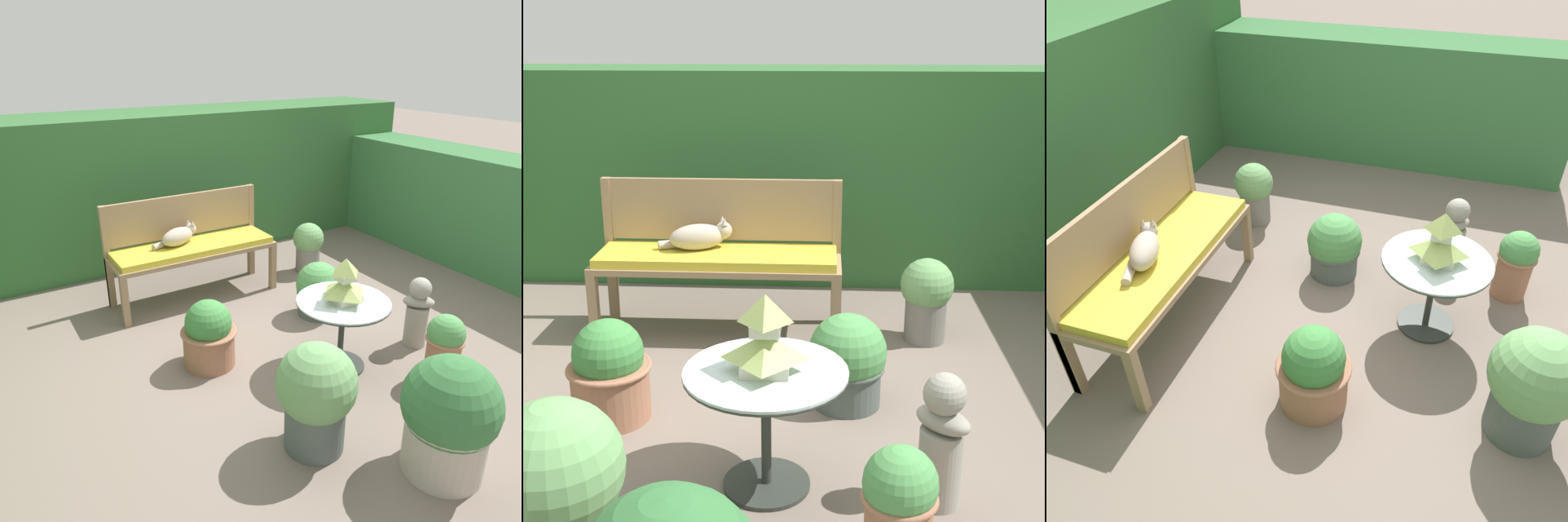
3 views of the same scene
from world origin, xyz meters
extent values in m
plane|color=#75665B|center=(0.00, 0.00, 0.00)|extent=(30.00, 30.00, 0.00)
cube|color=#336633|center=(0.00, 2.53, 0.81)|extent=(6.40, 1.07, 1.63)
cube|color=#38703D|center=(2.85, 0.20, 0.62)|extent=(0.70, 3.59, 1.24)
cube|color=#937556|center=(-0.99, 0.84, 0.23)|extent=(0.06, 0.06, 0.46)
cube|color=#937556|center=(0.54, 0.84, 0.23)|extent=(0.06, 0.06, 0.46)
cube|color=#937556|center=(-0.99, 1.28, 0.23)|extent=(0.06, 0.06, 0.46)
cube|color=#937556|center=(0.54, 1.28, 0.23)|extent=(0.06, 0.06, 0.46)
cube|color=#937556|center=(-0.22, 1.06, 0.48)|extent=(1.58, 0.49, 0.04)
cube|color=gold|center=(-0.22, 1.06, 0.53)|extent=(1.52, 0.45, 0.06)
cube|color=#937556|center=(-0.99, 1.29, 0.49)|extent=(0.06, 0.06, 0.98)
cube|color=#937556|center=(0.54, 1.29, 0.49)|extent=(0.06, 0.06, 0.98)
cube|color=#937556|center=(-0.22, 1.29, 0.78)|extent=(1.52, 0.04, 0.41)
ellipsoid|color=#A89989|center=(-0.36, 1.11, 0.64)|extent=(0.40, 0.29, 0.17)
sphere|color=#A89989|center=(-0.20, 1.17, 0.67)|extent=(0.11, 0.11, 0.11)
cone|color=#A89989|center=(-0.21, 1.20, 0.74)|extent=(0.04, 0.04, 0.05)
cone|color=#A89989|center=(-0.19, 1.14, 0.74)|extent=(0.04, 0.04, 0.05)
cylinder|color=#A89989|center=(-0.52, 1.12, 0.59)|extent=(0.21, 0.13, 0.06)
cylinder|color=#2D332D|center=(0.22, -0.61, 0.01)|extent=(0.38, 0.38, 0.02)
cylinder|color=#2D332D|center=(0.22, -0.61, 0.27)|extent=(0.04, 0.04, 0.54)
cylinder|color=silver|center=(0.22, -0.61, 0.55)|extent=(0.69, 0.69, 0.01)
torus|color=#2D332D|center=(0.22, -0.61, 0.54)|extent=(0.70, 0.70, 0.02)
cube|color=beige|center=(0.22, -0.61, 0.58)|extent=(0.20, 0.20, 0.06)
pyramid|color=#A8BC66|center=(0.22, -0.61, 0.67)|extent=(0.27, 0.27, 0.11)
cube|color=beige|center=(0.22, -0.61, 0.75)|extent=(0.12, 0.12, 0.05)
pyramid|color=#A8BC66|center=(0.22, -0.61, 0.83)|extent=(0.17, 0.17, 0.12)
cylinder|color=gray|center=(0.95, -0.68, 0.17)|extent=(0.18, 0.18, 0.34)
ellipsoid|color=gray|center=(0.95, -0.68, 0.39)|extent=(0.28, 0.27, 0.10)
sphere|color=gray|center=(0.95, -0.68, 0.51)|extent=(0.18, 0.18, 0.18)
cylinder|color=slate|center=(1.11, 1.02, 0.16)|extent=(0.26, 0.26, 0.32)
torus|color=slate|center=(1.11, 1.02, 0.31)|extent=(0.29, 0.29, 0.03)
sphere|color=#66995B|center=(1.11, 1.02, 0.38)|extent=(0.34, 0.34, 0.34)
cylinder|color=#ADA393|center=(0.05, -1.73, 0.18)|extent=(0.46, 0.46, 0.36)
torus|color=#ADA393|center=(0.05, -1.73, 0.35)|extent=(0.50, 0.50, 0.03)
sphere|color=#336B38|center=(0.05, -1.73, 0.46)|extent=(0.55, 0.55, 0.55)
cylinder|color=#4C5651|center=(0.59, 0.15, 0.11)|extent=(0.36, 0.36, 0.23)
torus|color=#4C5651|center=(0.59, 0.15, 0.21)|extent=(0.39, 0.39, 0.03)
sphere|color=#4C8E4C|center=(0.59, 0.15, 0.30)|extent=(0.41, 0.41, 0.41)
cylinder|color=#4C5651|center=(-0.47, -1.20, 0.18)|extent=(0.37, 0.37, 0.37)
torus|color=#4C5651|center=(-0.47, -1.20, 0.36)|extent=(0.40, 0.40, 0.03)
sphere|color=#66995B|center=(-0.47, -1.20, 0.46)|extent=(0.49, 0.49, 0.49)
cylinder|color=#9E664C|center=(0.74, -1.14, 0.17)|extent=(0.24, 0.24, 0.35)
torus|color=#9E664C|center=(0.74, -1.14, 0.34)|extent=(0.28, 0.28, 0.03)
sphere|color=#4C8E4C|center=(0.74, -1.14, 0.40)|extent=(0.27, 0.27, 0.27)
cylinder|color=#9E664C|center=(-0.62, -0.06, 0.15)|extent=(0.40, 0.40, 0.29)
torus|color=#9E664C|center=(-0.62, -0.06, 0.28)|extent=(0.43, 0.43, 0.03)
sphere|color=#3D7F3D|center=(-0.62, -0.06, 0.36)|extent=(0.36, 0.36, 0.36)
camera|label=1|loc=(-2.03, -3.14, 2.24)|focal=35.00mm
camera|label=2|loc=(0.46, -3.34, 1.90)|focal=50.00mm
camera|label=3|loc=(-2.45, -0.62, 2.45)|focal=35.00mm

